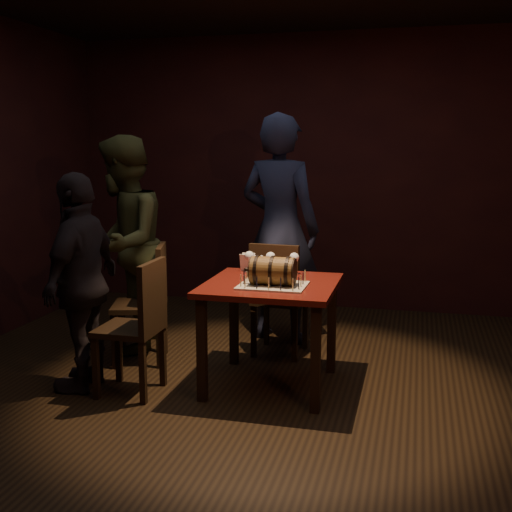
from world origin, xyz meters
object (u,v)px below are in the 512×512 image
Objects in this scene: barrel_cake at (273,271)px; chair_back at (277,293)px; pub_table at (271,298)px; pint_of_ale at (258,266)px; person_back at (280,229)px; person_left_front at (82,282)px; chair_left_rear at (149,297)px; wine_glass_left at (249,257)px; wine_glass_mid at (271,258)px; person_left_rear at (123,245)px; wine_glass_right at (294,258)px; chair_left_front at (140,320)px.

barrel_cake is 0.83m from chair_back.
pub_table is 2.55× the size of barrel_cake.
pint_of_ale is 0.08× the size of person_back.
person_left_front is at bearing 67.05° from person_back.
chair_left_rear is 0.70m from person_left_front.
wine_glass_left is 0.16m from wine_glass_mid.
person_left_rear is at bearing 170.33° from wine_glass_left.
wine_glass_left and wine_glass_right have the same top height.
pub_table is at bearing 108.89° from barrel_cake.
wine_glass_right is 0.82m from person_back.
person_back is at bearing 100.32° from chair_back.
chair_left_rear is at bearing -177.18° from wine_glass_right.
wine_glass_left reaches higher than pint_of_ale.
pub_table is 0.41m from wine_glass_right.
person_left_front reaches higher than wine_glass_right.
wine_glass_right is at bearing 123.77° from person_back.
wine_glass_left is at bearing 127.15° from pub_table.
person_left_front is at bearing -169.88° from barrel_cake.
chair_back is (-0.13, 0.75, -0.33)m from barrel_cake.
person_left_front is at bearing -150.93° from wine_glass_mid.
pub_table is 0.46× the size of person_back.
person_back reaches higher than chair_back.
person_left_front is at bearing -110.04° from chair_left_rear.
pub_table is at bearing -52.85° from wine_glass_left.
chair_left_rear is at bearing -158.62° from chair_back.
chair_left_front is 0.53× the size of person_left_rear.
pub_table is 0.51× the size of person_left_rear.
wine_glass_right is at bearing 70.94° from person_left_rear.
wine_glass_left is 0.79m from person_back.
chair_left_front is 0.61× the size of person_left_front.
pint_of_ale is 1.25m from person_left_rear.
pub_table is 1.16m from person_back.
person_left_front reaches higher than chair_left_front.
chair_left_rear reaches higher than pint_of_ale.
wine_glass_left and wine_glass_mid have the same top height.
chair_left_rear is 0.61× the size of person_left_front.
wine_glass_right is (0.34, 0.01, 0.00)m from wine_glass_left.
wine_glass_right is at bearing 2.49° from wine_glass_left.
person_back reaches higher than person_left_front.
wine_glass_mid is 0.17× the size of chair_back.
person_left_rear is (-1.26, -0.14, 0.36)m from chair_back.
chair_left_rear is at bearing 160.34° from barrel_cake.
chair_left_front is 0.49m from person_left_front.
wine_glass_left is at bearing 2.96° from chair_left_rear.
person_back is (-0.28, 0.77, 0.11)m from wine_glass_right.
wine_glass_right is at bearing 29.32° from pint_of_ale.
pint_of_ale is at bearing 63.46° from person_left_rear.
person_left_rear reaches higher than wine_glass_left.
pub_table is 0.46m from wine_glass_left.
wine_glass_right is at bearing 115.92° from person_left_front.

